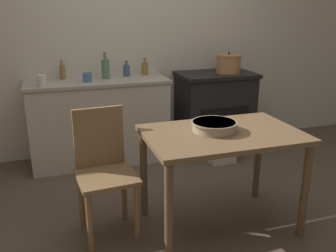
# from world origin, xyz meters

# --- Properties ---
(ground_plane) EXTENTS (14.00, 14.00, 0.00)m
(ground_plane) POSITION_xyz_m (0.00, 0.00, 0.00)
(ground_plane) COLOR brown
(wall_back) EXTENTS (8.00, 0.07, 2.55)m
(wall_back) POSITION_xyz_m (0.00, 1.58, 1.27)
(wall_back) COLOR beige
(wall_back) RESTS_ON ground_plane
(counter_cabinet) EXTENTS (1.43, 0.56, 0.88)m
(counter_cabinet) POSITION_xyz_m (-0.51, 1.29, 0.44)
(counter_cabinet) COLOR beige
(counter_cabinet) RESTS_ON ground_plane
(stove) EXTENTS (0.84, 0.58, 0.89)m
(stove) POSITION_xyz_m (0.81, 1.28, 0.45)
(stove) COLOR black
(stove) RESTS_ON ground_plane
(work_table) EXTENTS (1.10, 0.73, 0.75)m
(work_table) POSITION_xyz_m (0.16, -0.25, 0.64)
(work_table) COLOR brown
(work_table) RESTS_ON ground_plane
(chair) EXTENTS (0.43, 0.43, 0.92)m
(chair) POSITION_xyz_m (-0.66, -0.05, 0.50)
(chair) COLOR olive
(chair) RESTS_ON ground_plane
(flour_sack) EXTENTS (0.27, 0.19, 0.31)m
(flour_sack) POSITION_xyz_m (0.71, 0.84, 0.15)
(flour_sack) COLOR beige
(flour_sack) RESTS_ON ground_plane
(stock_pot) EXTENTS (0.28, 0.28, 0.23)m
(stock_pot) POSITION_xyz_m (0.94, 1.23, 0.99)
(stock_pot) COLOR #B77A47
(stock_pot) RESTS_ON stove
(mixing_bowl_large) EXTENTS (0.33, 0.33, 0.07)m
(mixing_bowl_large) POSITION_xyz_m (0.11, -0.21, 0.79)
(mixing_bowl_large) COLOR tan
(mixing_bowl_large) RESTS_ON work_table
(bottle_far_left) EXTENTS (0.07, 0.07, 0.17)m
(bottle_far_left) POSITION_xyz_m (-0.18, 1.38, 0.95)
(bottle_far_left) COLOR #3D5675
(bottle_far_left) RESTS_ON counter_cabinet
(bottle_left) EXTENTS (0.07, 0.07, 0.19)m
(bottle_left) POSITION_xyz_m (0.03, 1.42, 0.96)
(bottle_left) COLOR olive
(bottle_left) RESTS_ON counter_cabinet
(bottle_mid_left) EXTENTS (0.08, 0.08, 0.27)m
(bottle_mid_left) POSITION_xyz_m (-0.41, 1.33, 0.99)
(bottle_mid_left) COLOR #517F5B
(bottle_mid_left) RESTS_ON counter_cabinet
(bottle_center_left) EXTENTS (0.06, 0.06, 0.20)m
(bottle_center_left) POSITION_xyz_m (-0.84, 1.43, 0.96)
(bottle_center_left) COLOR olive
(bottle_center_left) RESTS_ON counter_cabinet
(cup_center) EXTENTS (0.08, 0.08, 0.10)m
(cup_center) POSITION_xyz_m (-1.04, 1.11, 0.94)
(cup_center) COLOR silver
(cup_center) RESTS_ON counter_cabinet
(cup_center_right) EXTENTS (0.09, 0.09, 0.09)m
(cup_center_right) POSITION_xyz_m (-0.61, 1.21, 0.93)
(cup_center_right) COLOR #4C6B99
(cup_center_right) RESTS_ON counter_cabinet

